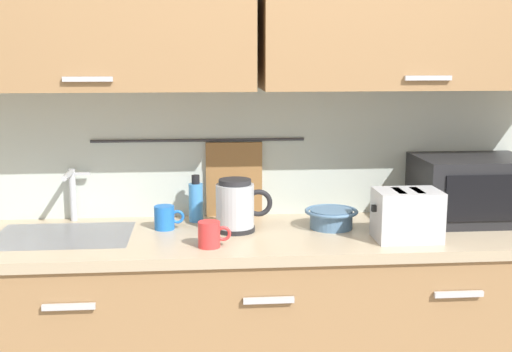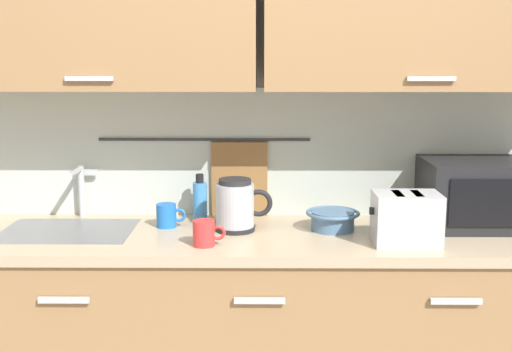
{
  "view_description": "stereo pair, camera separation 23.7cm",
  "coord_description": "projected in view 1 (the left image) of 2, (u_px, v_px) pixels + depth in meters",
  "views": [
    {
      "loc": [
        -0.23,
        -2.17,
        1.59
      ],
      "look_at": [
        -0.02,
        0.33,
        1.12
      ],
      "focal_mm": 45.95,
      "sensor_mm": 36.0,
      "label": 1
    },
    {
      "loc": [
        0.01,
        -2.18,
        1.59
      ],
      "look_at": [
        -0.02,
        0.33,
        1.12
      ],
      "focal_mm": 45.95,
      "sensor_mm": 36.0,
      "label": 2
    }
  ],
  "objects": [
    {
      "name": "counter_unit",
      "position": [
        258.0,
        338.0,
        2.65
      ],
      "size": [
        2.53,
        0.64,
        0.9
      ],
      "color": "#997047",
      "rests_on": "ground"
    },
    {
      "name": "electric_kettle",
      "position": [
        236.0,
        206.0,
        2.57
      ],
      "size": [
        0.23,
        0.16,
        0.21
      ],
      "color": "black",
      "rests_on": "counter_unit"
    },
    {
      "name": "sink_faucet",
      "position": [
        72.0,
        188.0,
        2.7
      ],
      "size": [
        0.09,
        0.17,
        0.22
      ],
      "color": "#B2B5BA",
      "rests_on": "counter_unit"
    },
    {
      "name": "back_wall_assembly",
      "position": [
        255.0,
        70.0,
        2.68
      ],
      "size": [
        3.7,
        0.41,
        2.5
      ],
      "color": "silver",
      "rests_on": "ground"
    },
    {
      "name": "mug_near_sink",
      "position": [
        165.0,
        218.0,
        2.61
      ],
      "size": [
        0.12,
        0.08,
        0.09
      ],
      "color": "blue",
      "rests_on": "counter_unit"
    },
    {
      "name": "mug_by_kettle",
      "position": [
        210.0,
        234.0,
        2.37
      ],
      "size": [
        0.12,
        0.08,
        0.09
      ],
      "color": "red",
      "rests_on": "counter_unit"
    },
    {
      "name": "microwave",
      "position": [
        472.0,
        189.0,
        2.72
      ],
      "size": [
        0.46,
        0.35,
        0.27
      ],
      "color": "black",
      "rests_on": "counter_unit"
    },
    {
      "name": "mixing_bowl",
      "position": [
        331.0,
        217.0,
        2.63
      ],
      "size": [
        0.21,
        0.21,
        0.08
      ],
      "color": "#4C7093",
      "rests_on": "counter_unit"
    },
    {
      "name": "dish_soap_bottle",
      "position": [
        196.0,
        201.0,
        2.73
      ],
      "size": [
        0.06,
        0.06,
        0.2
      ],
      "color": "#3F8CD8",
      "rests_on": "counter_unit"
    },
    {
      "name": "toaster",
      "position": [
        407.0,
        215.0,
        2.45
      ],
      "size": [
        0.26,
        0.17,
        0.19
      ],
      "color": "#B7BABF",
      "rests_on": "counter_unit"
    }
  ]
}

